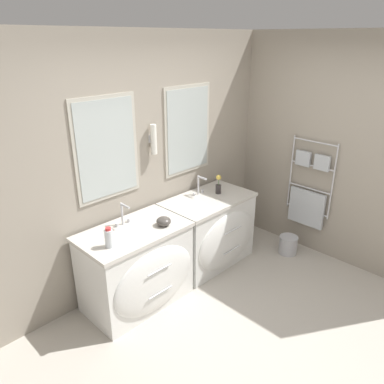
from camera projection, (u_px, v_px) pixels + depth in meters
name	position (u px, v px, depth m)	size (l,w,h in m)	color
ground_plane	(275.00, 344.00, 3.32)	(16.00, 16.00, 0.00)	#BCB5A8
wall_back	(146.00, 161.00, 3.93)	(5.01, 0.14, 2.60)	#9E9384
wall_right	(311.00, 148.00, 4.45)	(0.13, 3.52, 2.60)	#9E9384
vanity_left	(138.00, 268.00, 3.68)	(1.05, 0.69, 0.82)	white
vanity_right	(211.00, 231.00, 4.38)	(1.05, 0.69, 0.82)	white
faucet_left	(123.00, 214.00, 3.60)	(0.17, 0.14, 0.23)	silver
faucet_right	(199.00, 185.00, 4.30)	(0.17, 0.14, 0.23)	silver
toiletry_bottle	(109.00, 238.00, 3.23)	(0.08, 0.08, 0.19)	silver
amenity_bowl	(164.00, 221.00, 3.62)	(0.14, 0.14, 0.09)	#4C4742
flower_vase	(218.00, 185.00, 4.34)	(0.07, 0.07, 0.23)	#332D2D
waste_bin	(288.00, 244.00, 4.67)	(0.23, 0.23, 0.23)	#B7B7BC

